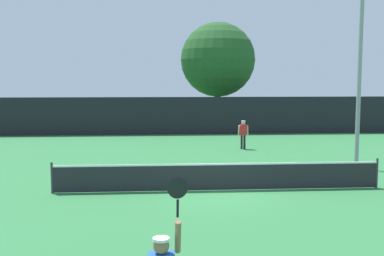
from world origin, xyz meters
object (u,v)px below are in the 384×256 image
player_receiving (243,132)px  parked_car_mid (257,117)px  tennis_ball (232,181)px  light_pole (360,62)px  parked_car_far (303,116)px  large_tree (218,60)px  parked_car_near (88,115)px

player_receiving → parked_car_mid: size_ratio=0.36×
tennis_ball → light_pole: (5.82, 2.33, 4.58)m
player_receiving → tennis_ball: 8.50m
parked_car_far → large_tree: bearing=177.5°
large_tree → parked_car_near: large_tree is taller
large_tree → tennis_ball: bearing=-95.6°
tennis_ball → large_tree: size_ratio=0.01×
large_tree → parked_car_far: large_tree is taller
player_receiving → parked_car_near: size_ratio=0.36×
tennis_ball → large_tree: (2.01, 20.42, 5.38)m
parked_car_mid → parked_car_far: same height
player_receiving → large_tree: (0.11, 12.19, 4.45)m
parked_car_near → parked_car_mid: bearing=-5.6°
large_tree → parked_car_far: bearing=3.3°
tennis_ball → parked_car_far: 22.79m
tennis_ball → parked_car_mid: size_ratio=0.02×
player_receiving → parked_car_near: parked_car_near is taller
parked_car_far → light_pole: bearing=-106.2°
tennis_ball → large_tree: bearing=84.4°
player_receiving → parked_car_far: size_ratio=0.36×
large_tree → parked_car_mid: (3.27, 0.10, -4.64)m
light_pole → parked_car_mid: 18.60m
parked_car_mid → parked_car_far: (3.94, 0.31, 0.00)m
light_pole → parked_car_far: (3.40, 18.50, -3.84)m
player_receiving → large_tree: 12.97m
tennis_ball → light_pole: light_pole is taller
light_pole → large_tree: size_ratio=0.96×
light_pole → parked_car_near: size_ratio=1.83×
parked_car_far → tennis_ball: bearing=-119.6°
parked_car_far → parked_car_near: bearing=164.6°
parked_car_near → parked_car_mid: (14.19, -3.38, 0.00)m
player_receiving → tennis_ball: size_ratio=23.23×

